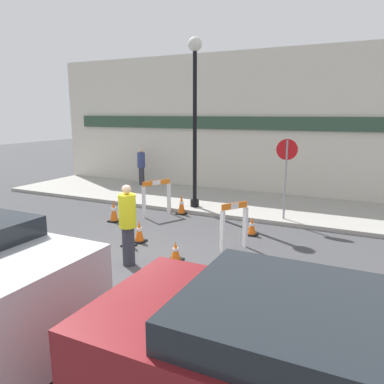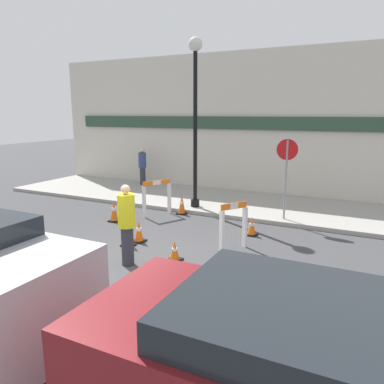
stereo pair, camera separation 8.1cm
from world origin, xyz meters
name	(u,v)px [view 1 (the left image)]	position (x,y,z in m)	size (l,w,h in m)	color
ground_plane	(125,270)	(0.00, 0.00, 0.00)	(60.00, 60.00, 0.00)	#424244
sidewalk_slab	(231,202)	(0.00, 6.34, 0.06)	(18.00, 3.68, 0.12)	#9E9B93
storefront_facade	(249,124)	(0.00, 8.25, 2.75)	(18.00, 0.22, 5.50)	beige
streetlamp_post	(195,101)	(-0.80, 5.04, 3.55)	(0.44, 0.44, 5.35)	black
stop_sign	(286,166)	(2.20, 4.86, 1.69)	(0.60, 0.10, 2.34)	gray
barricade_0	(234,225)	(1.61, 2.14, 0.60)	(0.52, 0.68, 1.14)	white
barricade_1	(157,196)	(-1.60, 3.93, 0.62)	(0.56, 0.94, 1.13)	white
traffic_cone_0	(182,204)	(-0.96, 4.40, 0.32)	(0.30, 0.30, 0.65)	black
traffic_cone_1	(114,211)	(-2.38, 2.76, 0.32)	(0.30, 0.30, 0.67)	black
traffic_cone_2	(252,226)	(1.69, 3.34, 0.24)	(0.30, 0.30, 0.50)	black
traffic_cone_3	(129,234)	(-0.75, 1.21, 0.30)	(0.30, 0.30, 0.63)	black
traffic_cone_4	(139,231)	(-0.69, 1.58, 0.27)	(0.30, 0.30, 0.57)	black
traffic_cone_5	(176,252)	(0.72, 0.89, 0.21)	(0.30, 0.30, 0.45)	black
person_worker	(128,223)	(-0.08, 0.26, 0.93)	(0.36, 0.36, 1.74)	#33333D
person_pedestrian	(141,165)	(-4.54, 7.53, 0.99)	(0.39, 0.39, 1.61)	#33333D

